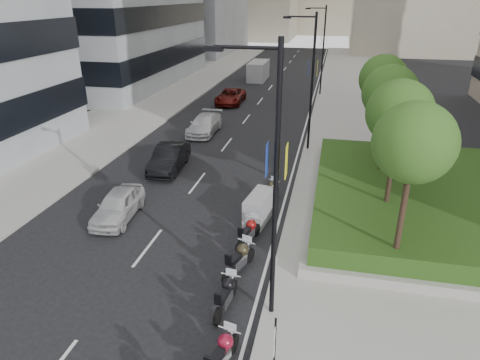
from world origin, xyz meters
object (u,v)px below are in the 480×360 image
(lamp_post_1, at_px, (310,77))
(motorcycle_5, at_px, (259,208))
(motorcycle_6, at_px, (269,192))
(lamp_post_0, at_px, (271,177))
(motorcycle_2, at_px, (226,295))
(car_a, at_px, (118,205))
(delivery_van, at_px, (258,72))
(car_b, at_px, (169,158))
(motorcycle_1, at_px, (222,354))
(motorcycle_3, at_px, (239,259))
(car_d, at_px, (230,96))
(lamp_post_2, at_px, (322,46))
(car_c, at_px, (205,124))
(motorcycle_4, at_px, (249,232))
(parking_sign, at_px, (275,350))

(lamp_post_1, distance_m, motorcycle_5, 11.58)
(motorcycle_6, bearing_deg, lamp_post_0, -152.25)
(motorcycle_2, xyz_separation_m, motorcycle_6, (0.17, 8.58, -0.02))
(car_a, distance_m, delivery_van, 37.05)
(lamp_post_0, distance_m, car_b, 14.73)
(motorcycle_1, distance_m, motorcycle_5, 9.01)
(motorcycle_2, distance_m, motorcycle_3, 2.14)
(motorcycle_5, relative_size, motorcycle_6, 1.20)
(car_b, xyz_separation_m, car_d, (-0.39, 17.69, -0.04))
(lamp_post_2, distance_m, motorcycle_1, 37.89)
(lamp_post_2, relative_size, motorcycle_1, 4.20)
(lamp_post_0, bearing_deg, motorcycle_1, -108.66)
(car_b, bearing_deg, motorcycle_3, -60.01)
(motorcycle_2, xyz_separation_m, motorcycle_5, (0.01, 6.40, 0.11))
(car_c, xyz_separation_m, car_d, (-0.34, 9.99, 0.01))
(motorcycle_2, relative_size, delivery_van, 0.40)
(car_b, bearing_deg, motorcycle_5, -43.22)
(lamp_post_0, bearing_deg, motorcycle_4, 109.15)
(car_a, bearing_deg, motorcycle_3, -29.49)
(car_d, relative_size, delivery_van, 0.95)
(motorcycle_3, height_order, motorcycle_4, motorcycle_3)
(lamp_post_2, bearing_deg, motorcycle_2, -92.30)
(lamp_post_2, distance_m, delivery_van, 11.43)
(motorcycle_1, xyz_separation_m, motorcycle_6, (-0.36, 11.18, -0.03))
(motorcycle_5, xyz_separation_m, car_c, (-6.60, 12.96, 0.02))
(motorcycle_1, distance_m, motorcycle_6, 11.18)
(lamp_post_0, xyz_separation_m, motorcycle_3, (-1.42, 2.12, -4.46))
(motorcycle_3, bearing_deg, motorcycle_5, 18.63)
(motorcycle_3, distance_m, car_c, 18.43)
(delivery_van, bearing_deg, car_b, -90.28)
(lamp_post_2, bearing_deg, motorcycle_1, -91.35)
(lamp_post_2, relative_size, motorcycle_2, 4.21)
(lamp_post_2, relative_size, motorcycle_5, 3.80)
(motorcycle_4, relative_size, car_c, 0.43)
(car_b, bearing_deg, lamp_post_1, 29.61)
(motorcycle_6, relative_size, car_b, 0.43)
(motorcycle_3, bearing_deg, motorcycle_2, -160.91)
(motorcycle_2, bearing_deg, car_b, 35.29)
(car_b, bearing_deg, lamp_post_2, 66.78)
(motorcycle_1, bearing_deg, motorcycle_4, 17.78)
(car_a, bearing_deg, motorcycle_4, -12.85)
(lamp_post_0, height_order, motorcycle_1, lamp_post_0)
(lamp_post_1, xyz_separation_m, lamp_post_2, (0.00, 18.00, 0.00))
(lamp_post_2, distance_m, car_a, 31.19)
(lamp_post_0, distance_m, motorcycle_5, 7.86)
(parking_sign, relative_size, car_b, 0.55)
(lamp_post_2, bearing_deg, car_d, -145.75)
(lamp_post_0, bearing_deg, motorcycle_2, -178.97)
(delivery_van, bearing_deg, lamp_post_0, -79.61)
(lamp_post_2, height_order, motorcycle_2, lamp_post_2)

